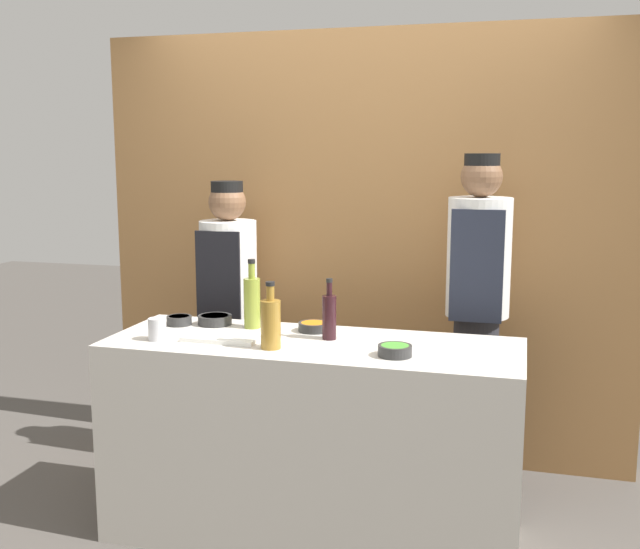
% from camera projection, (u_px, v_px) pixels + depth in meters
% --- Properties ---
extents(ground_plane, '(14.00, 14.00, 0.00)m').
position_uv_depth(ground_plane, '(313.00, 534.00, 3.45)').
color(ground_plane, '#4C4742').
extents(cabinet_wall, '(3.03, 0.18, 2.40)m').
position_uv_depth(cabinet_wall, '(364.00, 247.00, 4.27)').
color(cabinet_wall, olive).
rests_on(cabinet_wall, ground_plane).
extents(counter, '(1.83, 0.65, 0.91)m').
position_uv_depth(counter, '(312.00, 440.00, 3.37)').
color(counter, beige).
rests_on(counter, ground_plane).
extents(sauce_bowl_purple, '(0.16, 0.16, 0.05)m').
position_uv_depth(sauce_bowl_purple, '(215.00, 319.00, 3.62)').
color(sauce_bowl_purple, '#2D2D2D').
rests_on(sauce_bowl_purple, counter).
extents(sauce_bowl_orange, '(0.14, 0.14, 0.04)m').
position_uv_depth(sauce_bowl_orange, '(314.00, 326.00, 3.49)').
color(sauce_bowl_orange, '#2D2D2D').
rests_on(sauce_bowl_orange, counter).
extents(sauce_bowl_brown, '(0.12, 0.12, 0.04)m').
position_uv_depth(sauce_bowl_brown, '(179.00, 320.00, 3.61)').
color(sauce_bowl_brown, '#2D2D2D').
rests_on(sauce_bowl_brown, counter).
extents(sauce_bowl_green, '(0.14, 0.14, 0.05)m').
position_uv_depth(sauce_bowl_green, '(395.00, 350.00, 3.06)').
color(sauce_bowl_green, '#2D2D2D').
rests_on(sauce_bowl_green, counter).
extents(cutting_board, '(0.34, 0.19, 0.02)m').
position_uv_depth(cutting_board, '(223.00, 337.00, 3.34)').
color(cutting_board, white).
rests_on(cutting_board, counter).
extents(bottle_oil, '(0.08, 0.08, 0.33)m').
position_uv_depth(bottle_oil, '(252.00, 301.00, 3.54)').
color(bottle_oil, olive).
rests_on(bottle_oil, counter).
extents(bottle_wine, '(0.06, 0.06, 0.27)m').
position_uv_depth(bottle_wine, '(329.00, 316.00, 3.33)').
color(bottle_wine, black).
rests_on(bottle_wine, counter).
extents(bottle_vinegar, '(0.09, 0.09, 0.29)m').
position_uv_depth(bottle_vinegar, '(271.00, 322.00, 3.17)').
color(bottle_vinegar, olive).
rests_on(bottle_vinegar, counter).
extents(cup_steel, '(0.08, 0.08, 0.10)m').
position_uv_depth(cup_steel, '(157.00, 329.00, 3.32)').
color(cup_steel, '#B7B7BC').
rests_on(cup_steel, counter).
extents(chef_left, '(0.31, 0.31, 1.59)m').
position_uv_depth(chef_left, '(229.00, 311.00, 4.12)').
color(chef_left, '#28282D').
rests_on(chef_left, ground_plane).
extents(chef_right, '(0.32, 0.32, 1.73)m').
position_uv_depth(chef_right, '(477.00, 310.00, 3.76)').
color(chef_right, '#28282D').
rests_on(chef_right, ground_plane).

